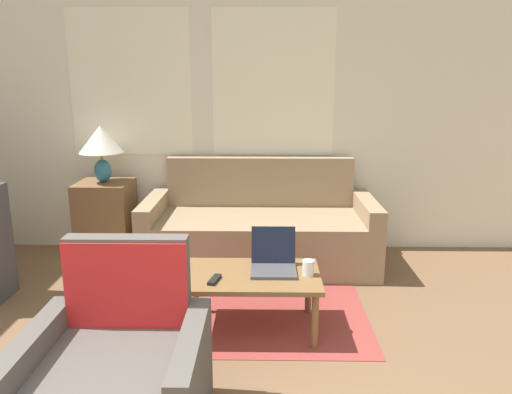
{
  "coord_description": "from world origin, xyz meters",
  "views": [
    {
      "loc": [
        0.49,
        -0.72,
        1.61
      ],
      "look_at": [
        0.43,
        2.83,
        0.75
      ],
      "focal_mm": 35.0,
      "sensor_mm": 36.0,
      "label": 1
    }
  ],
  "objects": [
    {
      "name": "tv_remote",
      "position": [
        0.19,
        2.13,
        0.39
      ],
      "size": [
        0.08,
        0.16,
        0.02
      ],
      "color": "black",
      "rests_on": "coffee_table"
    },
    {
      "name": "armchair",
      "position": [
        -0.17,
        1.29,
        0.26
      ],
      "size": [
        0.8,
        0.75,
        0.86
      ],
      "color": "#514C47",
      "rests_on": "ground_plane"
    },
    {
      "name": "coffee_table",
      "position": [
        0.41,
        2.26,
        0.34
      ],
      "size": [
        0.88,
        0.56,
        0.38
      ],
      "color": "brown",
      "rests_on": "ground_plane"
    },
    {
      "name": "cup_navy",
      "position": [
        0.77,
        2.24,
        0.43
      ],
      "size": [
        0.07,
        0.07,
        0.1
      ],
      "color": "white",
      "rests_on": "coffee_table"
    },
    {
      "name": "laptop",
      "position": [
        0.56,
        2.33,
        0.44
      ],
      "size": [
        0.29,
        0.31,
        0.26
      ],
      "color": "#47474C",
      "rests_on": "coffee_table"
    },
    {
      "name": "couch",
      "position": [
        0.46,
        3.47,
        0.27
      ],
      "size": [
        1.98,
        0.87,
        0.89
      ],
      "color": "#937A5B",
      "rests_on": "ground_plane"
    },
    {
      "name": "wall_back",
      "position": [
        -0.0,
        3.92,
        1.31
      ],
      "size": [
        6.2,
        0.06,
        2.6
      ],
      "color": "silver",
      "rests_on": "ground_plane"
    },
    {
      "name": "side_table",
      "position": [
        -0.93,
        3.58,
        0.35
      ],
      "size": [
        0.46,
        0.46,
        0.7
      ],
      "color": "brown",
      "rests_on": "ground_plane"
    },
    {
      "name": "table_lamp",
      "position": [
        -0.93,
        3.58,
        1.05
      ],
      "size": [
        0.38,
        0.38,
        0.5
      ],
      "color": "teal",
      "rests_on": "side_table"
    },
    {
      "name": "rug",
      "position": [
        0.41,
        2.83,
        0.0
      ],
      "size": [
        1.59,
        1.91,
        0.01
      ],
      "color": "brown",
      "rests_on": "ground_plane"
    }
  ]
}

